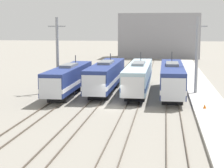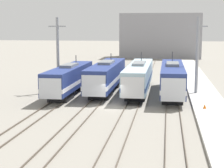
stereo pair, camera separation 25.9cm
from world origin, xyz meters
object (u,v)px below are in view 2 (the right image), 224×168
Objects in this scene: locomotive_center_left at (106,76)px; traffic_cone at (205,106)px; locomotive_far_right at (172,79)px; locomotive_center_right at (139,77)px; catenary_tower_right at (197,55)px; catenary_tower_left at (58,54)px; locomotive_far_left at (69,79)px.

locomotive_center_left reaches higher than traffic_cone.
locomotive_far_right is (9.13, -1.72, 0.03)m from locomotive_center_left.
locomotive_center_left is 0.96× the size of locomotive_center_right.
locomotive_center_left is 1.83× the size of catenary_tower_right.
locomotive_far_left is at bearing -46.45° from catenary_tower_left.
catenary_tower_left reaches higher than locomotive_center_right.
locomotive_center_left is at bearing 175.76° from catenary_tower_right.
catenary_tower_left is at bearing 177.05° from locomotive_far_right.
locomotive_far_right is at bearing -165.55° from catenary_tower_right.
locomotive_far_left is 18.78m from traffic_cone.
catenary_tower_left reaches higher than traffic_cone.
traffic_cone is at bearing -53.48° from locomotive_center_right.
catenary_tower_right is 22.73× the size of traffic_cone.
catenary_tower_right reaches higher than locomotive_far_left.
traffic_cone is at bearing -69.47° from locomotive_far_right.
locomotive_far_right reaches higher than locomotive_center_left.
locomotive_center_right reaches higher than locomotive_center_left.
catenary_tower_right reaches higher than locomotive_far_right.
locomotive_center_right is at bearing 126.52° from traffic_cone.
locomotive_far_left is 0.90× the size of locomotive_center_left.
locomotive_center_left is at bearing 7.84° from catenary_tower_left.
locomotive_far_right is at bearing -20.52° from locomotive_center_right.
locomotive_far_right reaches higher than locomotive_far_left.
locomotive_far_left is at bearing -161.55° from locomotive_center_right.
catenary_tower_right is at bearing -4.24° from locomotive_center_left.
locomotive_far_left is 17.28m from catenary_tower_right.
catenary_tower_left is 18.89m from catenary_tower_right.
locomotive_center_right is 1.06× the size of locomotive_far_right.
traffic_cone is at bearing -27.20° from catenary_tower_left.
locomotive_far_right is 1.81× the size of catenary_tower_left.
traffic_cone is (17.07, -7.67, -1.54)m from locomotive_far_left.
locomotive_center_left is 4.57m from locomotive_center_right.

